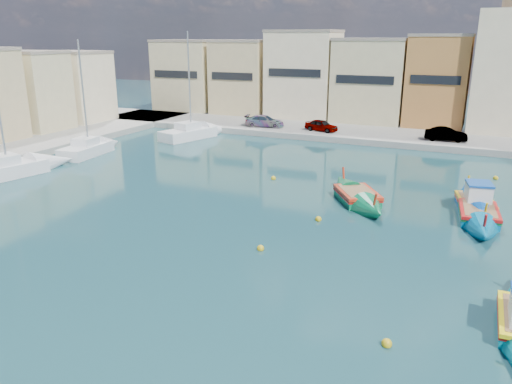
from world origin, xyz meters
The scene contains 11 objects.
ground centered at (0.00, 0.00, 0.00)m, with size 160.00×160.00×0.00m, color #173E46.
north_quay centered at (0.00, 32.00, 0.30)m, with size 80.00×8.00×0.60m, color gray.
north_townhouses centered at (6.68, 39.36, 5.00)m, with size 83.20×7.87×10.19m.
parked_cars centered at (-7.66, 30.50, 1.22)m, with size 22.88×2.41×1.27m.
luzzu_blue_cabin centered at (6.71, 12.35, 0.34)m, with size 3.42×8.05×2.77m.
luzzu_cyan_mid centered at (6.95, 10.44, 0.26)m, with size 2.81×8.60×2.50m.
luzzu_green centered at (-0.15, 10.85, 0.28)m, with size 6.22×8.05×2.59m.
yacht_north centered at (-20.27, 25.61, 0.45)m, with size 4.78×8.88×11.41m.
yacht_midnorth centered at (-25.15, 15.32, 0.42)m, with size 3.01×7.67×10.61m.
yacht_mid centered at (-25.06, 7.34, 0.44)m, with size 4.22×9.28×11.32m.
mooring_buoys centered at (2.40, 6.86, 0.08)m, with size 20.43×24.66×0.36m.
Camera 1 is at (6.50, -19.17, 10.06)m, focal length 35.00 mm.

